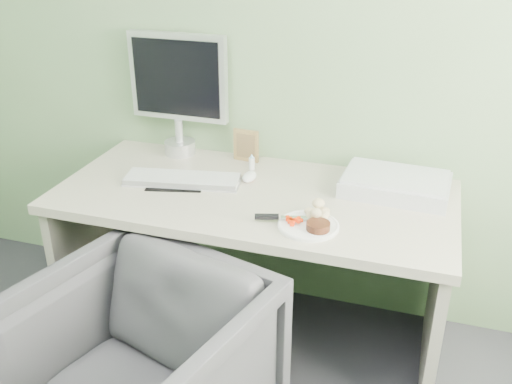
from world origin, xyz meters
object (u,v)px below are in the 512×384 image
(plate, at_px, (308,226))
(monitor, at_px, (178,88))
(scanner, at_px, (395,185))
(desk_chair, at_px, (139,377))
(desk, at_px, (254,231))

(plate, xyz_separation_m, monitor, (-0.73, 0.53, 0.31))
(scanner, height_order, desk_chair, scanner)
(plate, bearing_deg, desk_chair, -132.01)
(scanner, distance_m, desk_chair, 1.21)
(desk, relative_size, monitor, 2.89)
(desk, height_order, plate, plate)
(desk, xyz_separation_m, plate, (0.28, -0.21, 0.19))
(plate, bearing_deg, scanner, 55.14)
(desk, bearing_deg, monitor, 145.47)
(desk_chair, bearing_deg, scanner, 66.88)
(scanner, distance_m, monitor, 1.05)
(desk_chair, bearing_deg, monitor, 121.34)
(plate, bearing_deg, monitor, 144.22)
(desk, xyz_separation_m, desk_chair, (-0.17, -0.71, -0.20))
(scanner, bearing_deg, plate, -121.41)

